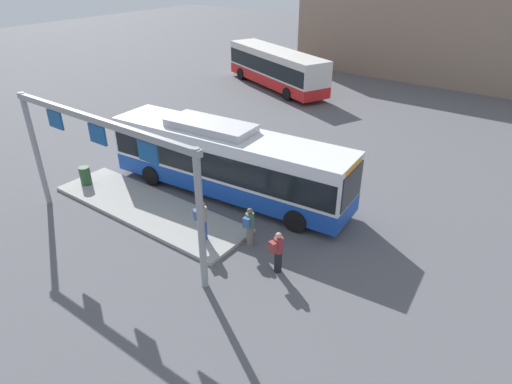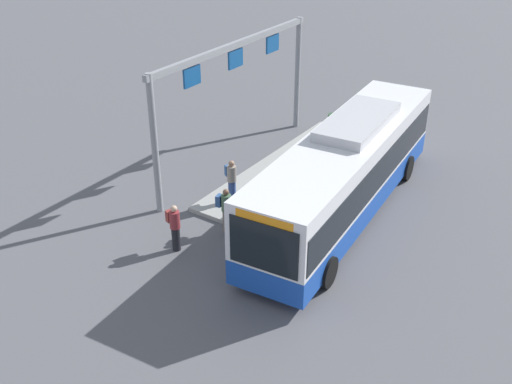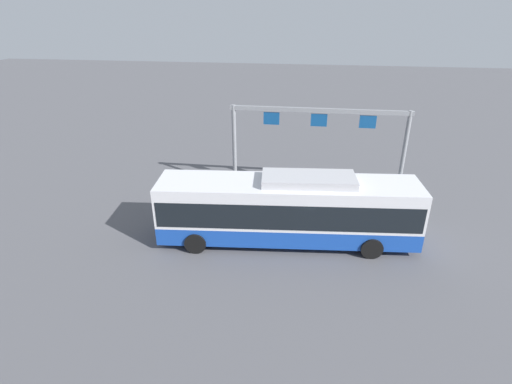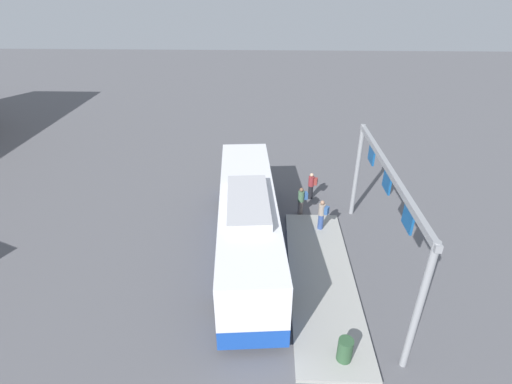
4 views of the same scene
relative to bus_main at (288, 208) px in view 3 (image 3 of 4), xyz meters
name	(u,v)px [view 3 (image 3 of 4)]	position (x,y,z in m)	size (l,w,h in m)	color
ground_plane	(286,241)	(0.01, 0.00, -1.81)	(120.00, 120.00, 0.00)	#56565B
platform_curb	(326,210)	(-1.95, -3.33, -1.73)	(10.00, 2.80, 0.16)	#9E9E99
bus_main	(288,208)	(0.00, 0.00, 0.00)	(12.17, 3.53, 3.46)	#1947AD
person_boarding	(201,188)	(5.16, -3.49, -0.92)	(0.45, 0.59, 1.67)	black
person_waiting_near	(261,187)	(1.74, -3.70, -0.76)	(0.53, 0.61, 1.67)	#334C8C
person_waiting_mid	(229,195)	(3.36, -2.77, -0.92)	(0.40, 0.57, 1.67)	slate
platform_sign_gantry	(318,132)	(-1.28, -5.62, 1.98)	(10.09, 0.24, 5.20)	gray
trash_bin	(404,204)	(-6.09, -3.60, -1.20)	(0.52, 0.52, 0.90)	#2D5133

